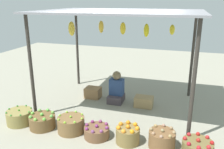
# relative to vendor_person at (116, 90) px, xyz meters

# --- Properties ---
(ground_plane) EXTENTS (14.00, 14.00, 0.00)m
(ground_plane) POSITION_rel_vendor_person_xyz_m (0.13, -0.17, -0.30)
(ground_plane) COLOR gray
(market_stall_structure) EXTENTS (3.49, 2.51, 2.21)m
(market_stall_structure) POSITION_rel_vendor_person_xyz_m (0.12, -0.17, 1.76)
(market_stall_structure) COLOR #38332D
(market_stall_structure) RESTS_ON ground
(vendor_person) EXTENTS (0.36, 0.44, 0.78)m
(vendor_person) POSITION_rel_vendor_person_xyz_m (0.00, 0.00, 0.00)
(vendor_person) COLOR #473E45
(vendor_person) RESTS_ON ground
(basket_green_chilies) EXTENTS (0.52, 0.52, 0.31)m
(basket_green_chilies) POSITION_rel_vendor_person_xyz_m (-1.58, -1.65, -0.16)
(basket_green_chilies) COLOR olive
(basket_green_chilies) RESTS_ON ground
(basket_green_apples) EXTENTS (0.51, 0.51, 0.32)m
(basket_green_apples) POSITION_rel_vendor_person_xyz_m (-1.04, -1.66, -0.16)
(basket_green_apples) COLOR brown
(basket_green_apples) RESTS_ON ground
(basket_limes) EXTENTS (0.52, 0.52, 0.33)m
(basket_limes) POSITION_rel_vendor_person_xyz_m (-0.43, -1.63, -0.15)
(basket_limes) COLOR brown
(basket_limes) RESTS_ON ground
(basket_purple_onions) EXTENTS (0.47, 0.47, 0.26)m
(basket_purple_onions) POSITION_rel_vendor_person_xyz_m (0.11, -1.67, -0.19)
(basket_purple_onions) COLOR brown
(basket_purple_onions) RESTS_ON ground
(basket_oranges) EXTENTS (0.42, 0.42, 0.35)m
(basket_oranges) POSITION_rel_vendor_person_xyz_m (0.70, -1.66, -0.15)
(basket_oranges) COLOR olive
(basket_oranges) RESTS_ON ground
(basket_potatoes) EXTENTS (0.45, 0.45, 0.35)m
(basket_potatoes) POSITION_rel_vendor_person_xyz_m (1.29, -1.63, -0.15)
(basket_potatoes) COLOR brown
(basket_potatoes) RESTS_ON ground
(basket_red_apples) EXTENTS (0.50, 0.50, 0.28)m
(basket_red_apples) POSITION_rel_vendor_person_xyz_m (1.87, -1.63, -0.18)
(basket_red_apples) COLOR brown
(basket_red_apples) RESTS_ON ground
(wooden_crate_near_vendor) EXTENTS (0.43, 0.30, 0.25)m
(wooden_crate_near_vendor) POSITION_rel_vendor_person_xyz_m (0.70, -0.09, -0.18)
(wooden_crate_near_vendor) COLOR #A18659
(wooden_crate_near_vendor) RESTS_ON ground
(wooden_crate_stacked_rear) EXTENTS (0.39, 0.32, 0.27)m
(wooden_crate_stacked_rear) POSITION_rel_vendor_person_xyz_m (-0.65, 0.07, -0.17)
(wooden_crate_stacked_rear) COLOR #956F48
(wooden_crate_stacked_rear) RESTS_ON ground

